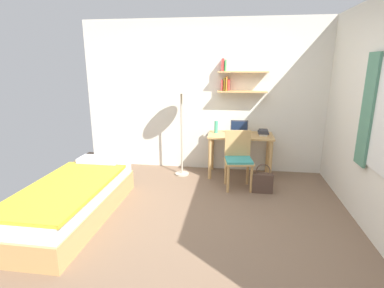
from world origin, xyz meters
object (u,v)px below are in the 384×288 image
at_px(bed, 73,200).
at_px(desk_chair, 238,157).
at_px(water_bottle, 216,127).
at_px(standing_lamp, 181,90).
at_px(book_stack, 263,132).
at_px(handbag, 262,182).
at_px(laptop, 239,131).
at_px(desk, 240,142).

distance_m(bed, desk_chair, 2.40).
height_order(desk_chair, water_bottle, water_bottle).
distance_m(standing_lamp, book_stack, 1.52).
bearing_deg(book_stack, standing_lamp, -174.79).
xyz_separation_m(bed, standing_lamp, (1.06, 1.68, 1.22)).
height_order(book_stack, handbag, book_stack).
distance_m(laptop, book_stack, 0.40).
distance_m(standing_lamp, handbag, 1.93).
height_order(water_bottle, book_stack, water_bottle).
bearing_deg(handbag, desk, 117.24).
distance_m(desk_chair, standing_lamp, 1.41).
relative_size(bed, book_stack, 8.76).
bearing_deg(desk, bed, -138.77).
relative_size(water_bottle, handbag, 0.47).
xyz_separation_m(water_bottle, book_stack, (0.78, -0.04, -0.06)).
distance_m(desk_chair, book_stack, 0.71).
distance_m(desk, book_stack, 0.41).
bearing_deg(handbag, laptop, 118.53).
distance_m(bed, water_bottle, 2.53).
bearing_deg(laptop, handbag, -61.47).
height_order(bed, book_stack, book_stack).
relative_size(bed, handbag, 4.59).
bearing_deg(standing_lamp, desk, 6.24).
bearing_deg(bed, book_stack, 36.81).
distance_m(desk_chair, handbag, 0.52).
distance_m(desk, standing_lamp, 1.31).
xyz_separation_m(desk, water_bottle, (-0.41, 0.06, 0.24)).
bearing_deg(bed, water_bottle, 48.64).
height_order(standing_lamp, book_stack, standing_lamp).
bearing_deg(desk_chair, bed, -147.45).
bearing_deg(standing_lamp, desk_chair, -22.67).
bearing_deg(laptop, desk, -27.26).
height_order(standing_lamp, laptop, standing_lamp).
bearing_deg(bed, standing_lamp, 57.73).
relative_size(desk_chair, water_bottle, 4.21).
height_order(bed, desk_chair, desk_chair).
distance_m(bed, book_stack, 3.05).
height_order(desk_chair, book_stack, desk_chair).
distance_m(bed, standing_lamp, 2.33).
bearing_deg(water_bottle, desk_chair, -55.68).
xyz_separation_m(standing_lamp, laptop, (0.95, 0.12, -0.68)).
xyz_separation_m(desk_chair, water_bottle, (-0.38, 0.56, 0.34)).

